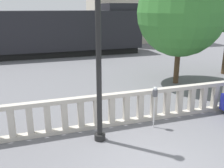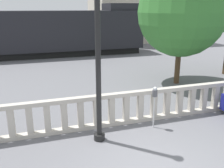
{
  "view_description": "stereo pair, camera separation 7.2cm",
  "coord_description": "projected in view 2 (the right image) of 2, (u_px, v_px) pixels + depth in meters",
  "views": [
    {
      "loc": [
        -2.81,
        -4.98,
        4.06
      ],
      "look_at": [
        0.07,
        3.72,
        1.22
      ],
      "focal_mm": 40.0,
      "sensor_mm": 36.0,
      "label": 1
    },
    {
      "loc": [
        -2.74,
        -5.01,
        4.06
      ],
      "look_at": [
        0.07,
        3.72,
        1.22
      ],
      "focal_mm": 40.0,
      "sensor_mm": 36.0,
      "label": 2
    }
  ],
  "objects": [
    {
      "name": "tree_left",
      "position": [
        182.0,
        12.0,
        12.81
      ],
      "size": [
        4.57,
        4.57,
        6.08
      ],
      "color": "#4C3823",
      "rests_on": "ground"
    },
    {
      "name": "balustrade",
      "position": [
        119.0,
        109.0,
        8.85
      ],
      "size": [
        12.1,
        0.24,
        1.2
      ],
      "color": "#BCB5A8",
      "rests_on": "ground"
    },
    {
      "name": "parking_meter",
      "position": [
        155.0,
        95.0,
        8.46
      ],
      "size": [
        0.17,
        0.17,
        1.49
      ],
      "color": "silver",
      "rests_on": "ground"
    },
    {
      "name": "lamppost",
      "position": [
        98.0,
        53.0,
        7.16
      ],
      "size": [
        0.35,
        0.35,
        5.68
      ],
      "color": "black",
      "rests_on": "ground"
    },
    {
      "name": "ground_plane",
      "position": [
        153.0,
        168.0,
        6.56
      ],
      "size": [
        160.0,
        160.0,
        0.0
      ],
      "primitive_type": "plane",
      "color": "slate"
    }
  ]
}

